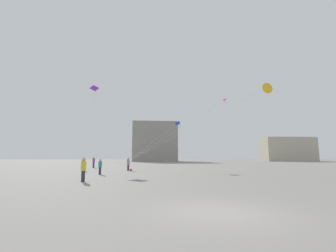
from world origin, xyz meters
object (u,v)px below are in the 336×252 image
at_px(person_in_yellow, 83,169).
at_px(building_left_hall, 154,142).
at_px(handbag_beside_flyer, 131,170).
at_px(person_in_red, 83,163).
at_px(person_in_grey, 128,163).
at_px(kite_cobalt_delta, 176,124).
at_px(kite_magenta_diamond, 222,101).
at_px(kite_violet_delta, 94,90).
at_px(kite_amber_diamond, 266,89).
at_px(person_in_purple, 94,162).
at_px(building_centre_hall, 288,149).
at_px(person_in_teal, 100,166).

bearing_deg(person_in_yellow, building_left_hall, 166.27).
bearing_deg(person_in_yellow, handbag_beside_flyer, 160.93).
bearing_deg(building_left_hall, person_in_red, -99.59).
xyz_separation_m(person_in_grey, handbag_beside_flyer, (0.35, 0.10, -0.83)).
relative_size(kite_cobalt_delta, building_left_hall, 0.43).
xyz_separation_m(person_in_red, kite_magenta_diamond, (20.78, 6.26, 10.28)).
relative_size(person_in_grey, kite_violet_delta, 0.14).
bearing_deg(kite_violet_delta, kite_amber_diamond, -29.36).
height_order(person_in_grey, building_left_hall, building_left_hall).
relative_size(person_in_purple, building_left_hall, 0.11).
relative_size(kite_magenta_diamond, building_left_hall, 0.93).
bearing_deg(handbag_beside_flyer, kite_amber_diamond, -16.52).
relative_size(person_in_grey, building_centre_hall, 0.08).
distance_m(person_in_purple, building_left_hall, 52.26).
height_order(person_in_yellow, kite_magenta_diamond, kite_magenta_diamond).
relative_size(person_in_teal, person_in_yellow, 0.91).
relative_size(person_in_yellow, building_left_hall, 0.10).
distance_m(person_in_grey, kite_cobalt_delta, 9.11).
relative_size(person_in_red, kite_amber_diamond, 0.10).
relative_size(person_in_yellow, kite_amber_diamond, 0.10).
bearing_deg(kite_violet_delta, kite_cobalt_delta, -24.15).
distance_m(person_in_grey, kite_amber_diamond, 19.84).
xyz_separation_m(person_in_teal, person_in_purple, (-4.28, 14.72, 0.11)).
relative_size(person_in_grey, kite_cobalt_delta, 0.24).
bearing_deg(building_centre_hall, person_in_red, -138.02).
relative_size(person_in_purple, person_in_red, 0.99).
height_order(kite_magenta_diamond, kite_violet_delta, kite_violet_delta).
relative_size(person_in_grey, person_in_purple, 0.96).
bearing_deg(building_left_hall, person_in_purple, -102.07).
bearing_deg(person_in_grey, kite_magenta_diamond, -51.37).
bearing_deg(kite_magenta_diamond, person_in_teal, -144.53).
bearing_deg(kite_amber_diamond, person_in_red, 168.24).
bearing_deg(kite_violet_delta, person_in_teal, -72.36).
bearing_deg(person_in_purple, kite_violet_delta, -84.80).
distance_m(kite_amber_diamond, building_centre_hall, 74.98).
bearing_deg(person_in_teal, kite_magenta_diamond, 88.66).
bearing_deg(person_in_yellow, kite_violet_delta, -175.79).
height_order(person_in_grey, person_in_purple, person_in_purple).
height_order(kite_magenta_diamond, building_centre_hall, kite_magenta_diamond).
height_order(person_in_purple, kite_violet_delta, kite_violet_delta).
distance_m(person_in_purple, handbag_beside_flyer, 10.97).
bearing_deg(kite_cobalt_delta, handbag_beside_flyer, -159.17).
height_order(kite_cobalt_delta, kite_violet_delta, kite_violet_delta).
xyz_separation_m(building_left_hall, handbag_beside_flyer, (-3.91, -59.18, -7.31)).
height_order(person_in_teal, kite_violet_delta, kite_violet_delta).
height_order(person_in_red, building_left_hall, building_left_hall).
distance_m(person_in_teal, person_in_yellow, 6.83).
relative_size(person_in_purple, kite_magenta_diamond, 0.11).
xyz_separation_m(person_in_yellow, building_left_hall, (6.29, 72.26, 6.47)).
distance_m(person_in_purple, kite_amber_diamond, 28.55).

